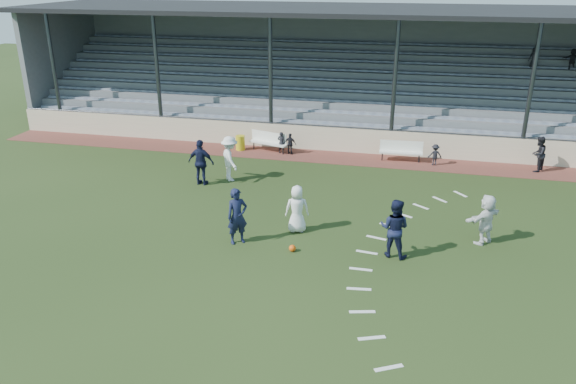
% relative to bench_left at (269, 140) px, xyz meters
% --- Properties ---
extents(ground, '(90.00, 90.00, 0.00)m').
position_rel_bench_left_xyz_m(ground, '(2.90, -10.77, -0.58)').
color(ground, '#233415').
rests_on(ground, ground).
extents(cinder_track, '(34.00, 2.00, 0.02)m').
position_rel_bench_left_xyz_m(cinder_track, '(2.90, -0.27, -0.57)').
color(cinder_track, brown).
rests_on(cinder_track, ground).
extents(retaining_wall, '(34.00, 0.18, 1.20)m').
position_rel_bench_left_xyz_m(retaining_wall, '(2.90, 0.78, 0.02)').
color(retaining_wall, beige).
rests_on(retaining_wall, ground).
extents(bench_left, '(2.03, 1.03, 0.95)m').
position_rel_bench_left_xyz_m(bench_left, '(0.00, 0.00, 0.00)').
color(bench_left, white).
rests_on(bench_left, cinder_track).
extents(bench_right, '(2.02, 0.55, 0.95)m').
position_rel_bench_left_xyz_m(bench_right, '(6.46, -0.06, 0.00)').
color(bench_right, white).
rests_on(bench_right, cinder_track).
extents(trash_bin, '(0.46, 0.46, 0.73)m').
position_rel_bench_left_xyz_m(trash_bin, '(-1.43, -0.15, -0.20)').
color(trash_bin, gold).
rests_on(trash_bin, cinder_track).
extents(football, '(0.22, 0.22, 0.22)m').
position_rel_bench_left_xyz_m(football, '(3.47, -10.10, -0.47)').
color(football, '#E4520D').
rests_on(football, ground).
extents(player_white_lead, '(0.92, 0.72, 1.67)m').
position_rel_bench_left_xyz_m(player_white_lead, '(3.29, -8.59, 0.25)').
color(player_white_lead, white).
rests_on(player_white_lead, ground).
extents(player_navy_lead, '(0.83, 0.79, 1.90)m').
position_rel_bench_left_xyz_m(player_navy_lead, '(1.57, -9.88, 0.37)').
color(player_navy_lead, '#131835').
rests_on(player_navy_lead, ground).
extents(player_navy_mid, '(1.07, 0.91, 1.92)m').
position_rel_bench_left_xyz_m(player_navy_mid, '(6.63, -9.66, 0.38)').
color(player_navy_mid, '#131835').
rests_on(player_navy_mid, ground).
extents(player_white_wing, '(1.33, 1.43, 1.94)m').
position_rel_bench_left_xyz_m(player_white_wing, '(-0.55, -4.32, 0.38)').
color(player_white_wing, white).
rests_on(player_white_wing, ground).
extents(player_navy_wing, '(1.17, 0.55, 1.94)m').
position_rel_bench_left_xyz_m(player_navy_wing, '(-1.56, -5.07, 0.39)').
color(player_navy_wing, '#131835').
rests_on(player_navy_wing, ground).
extents(player_white_back, '(1.44, 1.50, 1.70)m').
position_rel_bench_left_xyz_m(player_white_back, '(9.52, -8.06, 0.27)').
color(player_white_back, white).
rests_on(player_white_back, ground).
extents(official, '(0.92, 0.98, 1.60)m').
position_rel_bench_left_xyz_m(official, '(12.45, -0.18, 0.24)').
color(official, black).
rests_on(official, cinder_track).
extents(sub_left_near, '(0.43, 0.32, 1.08)m').
position_rel_bench_left_xyz_m(sub_left_near, '(0.70, -0.22, -0.02)').
color(sub_left_near, black).
rests_on(sub_left_near, cinder_track).
extents(sub_left_far, '(0.63, 0.33, 1.03)m').
position_rel_bench_left_xyz_m(sub_left_far, '(1.15, -0.23, -0.05)').
color(sub_left_far, black).
rests_on(sub_left_far, cinder_track).
extents(sub_right, '(0.71, 0.51, 0.99)m').
position_rel_bench_left_xyz_m(sub_right, '(8.01, -0.35, -0.07)').
color(sub_right, black).
rests_on(sub_right, cinder_track).
extents(grandstand, '(34.60, 9.00, 6.61)m').
position_rel_bench_left_xyz_m(grandstand, '(2.91, 5.49, 1.62)').
color(grandstand, slate).
rests_on(grandstand, ground).
extents(penalty_arc, '(3.89, 14.63, 0.01)m').
position_rel_bench_left_xyz_m(penalty_arc, '(7.02, -10.77, -0.58)').
color(penalty_arc, silver).
rests_on(penalty_arc, ground).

